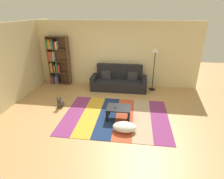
{
  "coord_description": "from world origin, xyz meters",
  "views": [
    {
      "loc": [
        0.82,
        -5.14,
        3.05
      ],
      "look_at": [
        0.09,
        0.4,
        0.65
      ],
      "focal_mm": 29.61,
      "sensor_mm": 36.0,
      "label": 1
    }
  ],
  "objects_px": {
    "tv_remote": "(115,107)",
    "couch": "(119,81)",
    "pouf": "(125,127)",
    "dog": "(60,103)",
    "standing_lamp": "(155,56)",
    "coffee_table": "(118,109)",
    "bookshelf": "(57,61)"
  },
  "relations": [
    {
      "from": "pouf",
      "to": "standing_lamp",
      "type": "distance_m",
      "value": 3.43
    },
    {
      "from": "couch",
      "to": "bookshelf",
      "type": "distance_m",
      "value": 2.85
    },
    {
      "from": "dog",
      "to": "bookshelf",
      "type": "bearing_deg",
      "value": 113.68
    },
    {
      "from": "standing_lamp",
      "to": "tv_remote",
      "type": "height_order",
      "value": "standing_lamp"
    },
    {
      "from": "dog",
      "to": "tv_remote",
      "type": "distance_m",
      "value": 2.0
    },
    {
      "from": "coffee_table",
      "to": "tv_remote",
      "type": "height_order",
      "value": "tv_remote"
    },
    {
      "from": "pouf",
      "to": "coffee_table",
      "type": "bearing_deg",
      "value": 110.14
    },
    {
      "from": "bookshelf",
      "to": "dog",
      "type": "height_order",
      "value": "bookshelf"
    },
    {
      "from": "couch",
      "to": "coffee_table",
      "type": "distance_m",
      "value": 2.32
    },
    {
      "from": "pouf",
      "to": "standing_lamp",
      "type": "bearing_deg",
      "value": 72.81
    },
    {
      "from": "couch",
      "to": "tv_remote",
      "type": "distance_m",
      "value": 2.31
    },
    {
      "from": "pouf",
      "to": "dog",
      "type": "distance_m",
      "value": 2.52
    },
    {
      "from": "couch",
      "to": "standing_lamp",
      "type": "height_order",
      "value": "standing_lamp"
    },
    {
      "from": "coffee_table",
      "to": "pouf",
      "type": "relative_size",
      "value": 1.12
    },
    {
      "from": "bookshelf",
      "to": "coffee_table",
      "type": "bearing_deg",
      "value": -41.14
    },
    {
      "from": "pouf",
      "to": "tv_remote",
      "type": "xyz_separation_m",
      "value": [
        -0.33,
        0.63,
        0.26
      ]
    },
    {
      "from": "coffee_table",
      "to": "standing_lamp",
      "type": "bearing_deg",
      "value": 64.06
    },
    {
      "from": "couch",
      "to": "coffee_table",
      "type": "height_order",
      "value": "couch"
    },
    {
      "from": "dog",
      "to": "standing_lamp",
      "type": "distance_m",
      "value": 3.96
    },
    {
      "from": "couch",
      "to": "standing_lamp",
      "type": "bearing_deg",
      "value": 3.76
    },
    {
      "from": "standing_lamp",
      "to": "coffee_table",
      "type": "bearing_deg",
      "value": -115.94
    },
    {
      "from": "tv_remote",
      "to": "couch",
      "type": "bearing_deg",
      "value": 77.74
    },
    {
      "from": "couch",
      "to": "standing_lamp",
      "type": "distance_m",
      "value": 1.77
    },
    {
      "from": "couch",
      "to": "standing_lamp",
      "type": "relative_size",
      "value": 1.31
    },
    {
      "from": "pouf",
      "to": "standing_lamp",
      "type": "height_order",
      "value": "standing_lamp"
    },
    {
      "from": "coffee_table",
      "to": "standing_lamp",
      "type": "relative_size",
      "value": 0.42
    },
    {
      "from": "pouf",
      "to": "tv_remote",
      "type": "height_order",
      "value": "tv_remote"
    },
    {
      "from": "couch",
      "to": "bookshelf",
      "type": "bearing_deg",
      "value": 174.15
    },
    {
      "from": "couch",
      "to": "dog",
      "type": "distance_m",
      "value": 2.6
    },
    {
      "from": "dog",
      "to": "tv_remote",
      "type": "height_order",
      "value": "same"
    },
    {
      "from": "coffee_table",
      "to": "dog",
      "type": "distance_m",
      "value": 2.09
    },
    {
      "from": "coffee_table",
      "to": "couch",
      "type": "bearing_deg",
      "value": 95.33
    }
  ]
}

